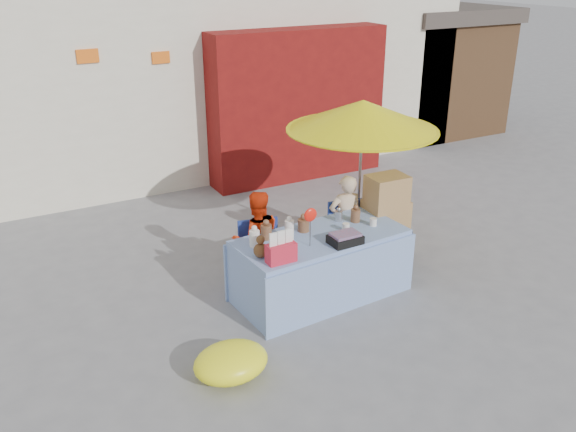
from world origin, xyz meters
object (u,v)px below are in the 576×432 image
vendor_orange (257,240)px  chair_left (263,272)px  box_stack (385,224)px  market_table (320,265)px  vendor_beige (345,220)px  chair_right (350,249)px  umbrella (363,116)px

vendor_orange → chair_left: bearing=103.3°
chair_left → vendor_orange: vendor_orange is taller
vendor_orange → box_stack: (1.68, -0.26, -0.05)m
market_table → vendor_beige: 0.92m
chair_right → box_stack: box_stack is taller
vendor_orange → vendor_beige: vendor_orange is taller
chair_left → umbrella: size_ratio=0.41×
market_table → umbrella: 1.93m
vendor_orange → box_stack: 1.70m
vendor_beige → chair_right: bearing=103.3°
chair_right → umbrella: bearing=55.7°
market_table → box_stack: bearing=10.7°
market_table → chair_left: bearing=138.5°
chair_right → vendor_beige: bearing=103.3°
chair_left → vendor_beige: 1.30m
vendor_orange → vendor_beige: (1.25, 0.00, -0.01)m
market_table → box_stack: 1.19m
chair_left → vendor_orange: bearing=103.3°
chair_right → vendor_orange: vendor_orange is taller
vendor_orange → umbrella: umbrella is taller
market_table → vendor_orange: 0.80m
chair_left → box_stack: (1.68, -0.13, 0.31)m
vendor_beige → box_stack: box_stack is taller
chair_right → vendor_orange: size_ratio=0.69×
chair_right → vendor_orange: 1.31m
chair_right → chair_left: bearing=-168.1°
chair_left → vendor_beige: (1.25, 0.13, 0.35)m
market_table → vendor_beige: bearing=34.4°
chair_right → umbrella: (0.30, 0.28, 1.64)m
chair_left → vendor_beige: vendor_beige is taller
vendor_orange → box_stack: bearing=-176.9°
chair_right → box_stack: size_ratio=0.70×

